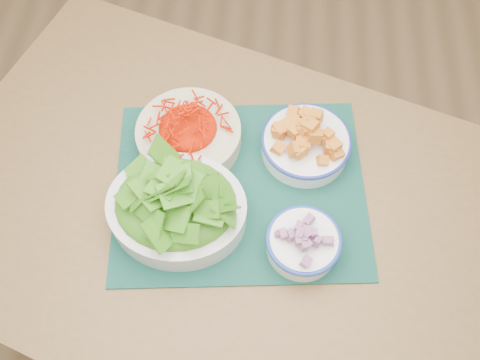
# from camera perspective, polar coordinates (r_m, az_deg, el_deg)

# --- Properties ---
(ground) EXTENTS (4.00, 4.00, 0.00)m
(ground) POSITION_cam_1_polar(r_m,az_deg,el_deg) (1.86, -2.98, -6.05)
(ground) COLOR #9C784B
(ground) RESTS_ON ground
(table) EXTENTS (1.40, 1.16, 0.75)m
(table) POSITION_cam_1_polar(r_m,az_deg,el_deg) (1.16, -1.47, -4.98)
(table) COLOR brown
(table) RESTS_ON ground
(placemat) EXTENTS (0.54, 0.46, 0.00)m
(placemat) POSITION_cam_1_polar(r_m,az_deg,el_deg) (1.08, 0.00, -0.82)
(placemat) COLOR #092D26
(placemat) RESTS_ON table
(carrot_bowl) EXTENTS (0.25, 0.25, 0.08)m
(carrot_bowl) POSITION_cam_1_polar(r_m,az_deg,el_deg) (1.11, -5.53, 5.16)
(carrot_bowl) COLOR beige
(carrot_bowl) RESTS_ON placemat
(squash_bowl) EXTENTS (0.19, 0.19, 0.09)m
(squash_bowl) POSITION_cam_1_polar(r_m,az_deg,el_deg) (1.10, 7.09, 4.24)
(squash_bowl) COLOR white
(squash_bowl) RESTS_ON placemat
(lettuce_bowl) EXTENTS (0.28, 0.25, 0.13)m
(lettuce_bowl) POSITION_cam_1_polar(r_m,az_deg,el_deg) (1.01, -6.87, -2.48)
(lettuce_bowl) COLOR silver
(lettuce_bowl) RESTS_ON placemat
(onion_bowl) EXTENTS (0.16, 0.16, 0.08)m
(onion_bowl) POSITION_cam_1_polar(r_m,az_deg,el_deg) (1.00, 6.80, -6.47)
(onion_bowl) COLOR white
(onion_bowl) RESTS_ON placemat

